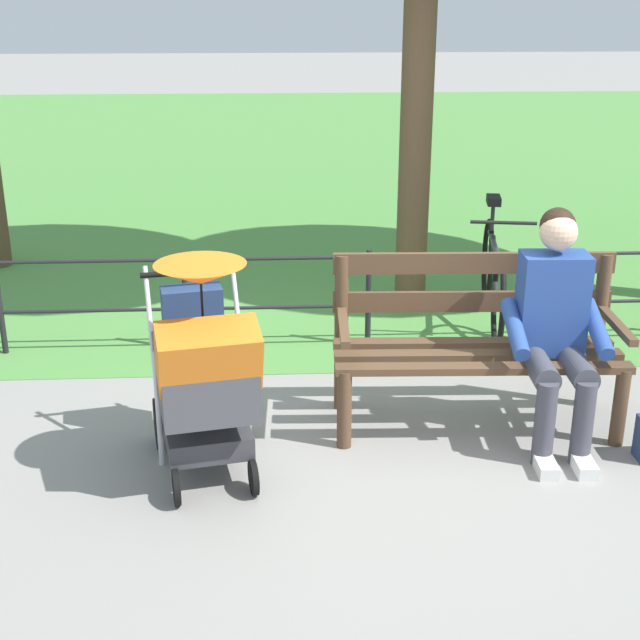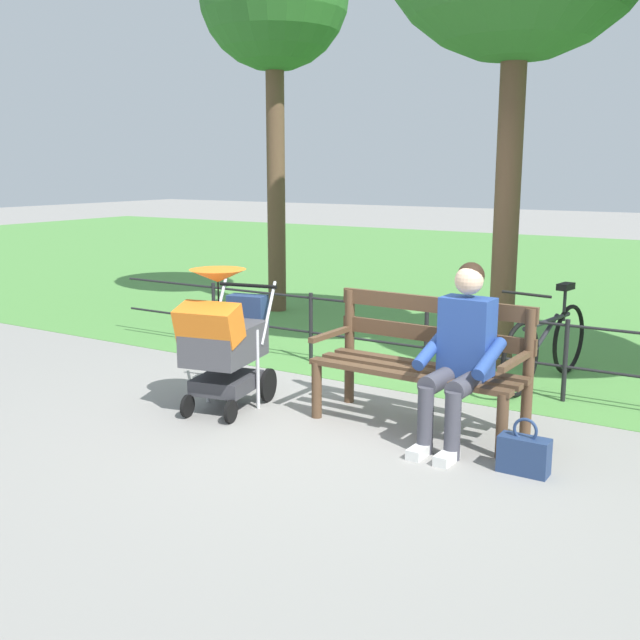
% 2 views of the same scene
% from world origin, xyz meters
% --- Properties ---
extents(ground_plane, '(60.00, 60.00, 0.00)m').
position_xyz_m(ground_plane, '(0.00, 0.00, 0.00)').
color(ground_plane, gray).
extents(grass_lawn, '(40.00, 16.00, 0.01)m').
position_xyz_m(grass_lawn, '(0.00, -8.80, 0.00)').
color(grass_lawn, '#518E42').
rests_on(grass_lawn, ground).
extents(park_bench, '(1.62, 0.65, 0.96)m').
position_xyz_m(park_bench, '(-0.48, -0.12, 0.53)').
color(park_bench, brown).
rests_on(park_bench, ground).
extents(person_on_bench, '(0.55, 0.74, 1.28)m').
position_xyz_m(person_on_bench, '(-0.86, 0.11, 0.68)').
color(person_on_bench, '#42424C').
rests_on(person_on_bench, ground).
extents(stroller, '(0.65, 0.96, 1.15)m').
position_xyz_m(stroller, '(1.00, 0.40, 0.59)').
color(stroller, black).
rests_on(stroller, ground).
extents(park_fence, '(7.52, 0.04, 0.70)m').
position_xyz_m(park_fence, '(-0.27, -1.26, 0.42)').
color(park_fence, black).
rests_on(park_fence, ground).
extents(bicycle, '(0.44, 1.65, 0.89)m').
position_xyz_m(bicycle, '(-0.97, -1.70, 0.36)').
color(bicycle, black).
rests_on(bicycle, ground).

